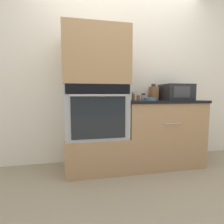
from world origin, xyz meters
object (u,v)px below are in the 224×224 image
object	(u,v)px
condiment_jar_mid	(134,98)
condiment_jar_far	(138,98)
bowl	(150,99)
wall_oven	(96,111)
knife_block	(153,93)
condiment_jar_near	(133,96)
microwave	(176,92)
condiment_jar_back	(143,97)

from	to	relation	value
condiment_jar_mid	condiment_jar_far	world-z (taller)	condiment_jar_far
bowl	condiment_jar_mid	xyz separation A→B (m)	(-0.12, 0.31, 0.01)
bowl	condiment_jar_mid	bearing A→B (deg)	111.50
wall_oven	knife_block	distance (m)	0.93
bowl	condiment_jar_near	distance (m)	0.27
condiment_jar_near	knife_block	bearing A→B (deg)	10.99
microwave	condiment_jar_back	distance (m)	0.47
microwave	knife_block	bearing A→B (deg)	156.07
condiment_jar_far	condiment_jar_back	xyz separation A→B (m)	(0.15, 0.19, 0.01)
condiment_jar_far	condiment_jar_mid	bearing A→B (deg)	88.03
microwave	condiment_jar_back	bearing A→B (deg)	161.60
condiment_jar_near	wall_oven	bearing A→B (deg)	-167.11
bowl	condiment_jar_far	bearing A→B (deg)	142.98
bowl	condiment_jar_back	distance (m)	0.29
bowl	condiment_jar_mid	distance (m)	0.34
microwave	condiment_jar_near	distance (m)	0.63
microwave	condiment_jar_mid	distance (m)	0.61
wall_oven	condiment_jar_back	xyz separation A→B (m)	(0.73, 0.21, 0.18)
microwave	condiment_jar_far	distance (m)	0.60
wall_oven	knife_block	size ratio (longest dim) A/B	3.20
microwave	condiment_jar_far	bearing A→B (deg)	-175.79
wall_oven	condiment_jar_far	xyz separation A→B (m)	(0.58, 0.02, 0.17)
wall_oven	condiment_jar_mid	distance (m)	0.65
condiment_jar_near	condiment_jar_mid	size ratio (longest dim) A/B	1.93
condiment_jar_mid	condiment_jar_far	size ratio (longest dim) A/B	0.90
microwave	condiment_jar_mid	bearing A→B (deg)	163.73
condiment_jar_near	condiment_jar_back	xyz separation A→B (m)	(0.18, 0.08, -0.01)
condiment_jar_back	knife_block	bearing A→B (deg)	-6.74
knife_block	condiment_jar_far	bearing A→B (deg)	-150.20
wall_oven	bowl	bearing A→B (deg)	-6.47
condiment_jar_far	condiment_jar_back	size ratio (longest dim) A/B	0.72
knife_block	condiment_jar_back	xyz separation A→B (m)	(-0.15, 0.02, -0.05)
condiment_jar_back	bowl	bearing A→B (deg)	-94.00
knife_block	condiment_jar_mid	bearing A→B (deg)	171.95
knife_block	condiment_jar_far	world-z (taller)	knife_block
condiment_jar_near	microwave	bearing A→B (deg)	-5.83
condiment_jar_mid	condiment_jar_far	distance (m)	0.21
condiment_jar_near	condiment_jar_far	distance (m)	0.11
microwave	bowl	xyz separation A→B (m)	(-0.46, -0.14, -0.09)
bowl	condiment_jar_far	distance (m)	0.16
microwave	bowl	size ratio (longest dim) A/B	2.33
condiment_jar_mid	wall_oven	bearing A→B (deg)	-158.49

